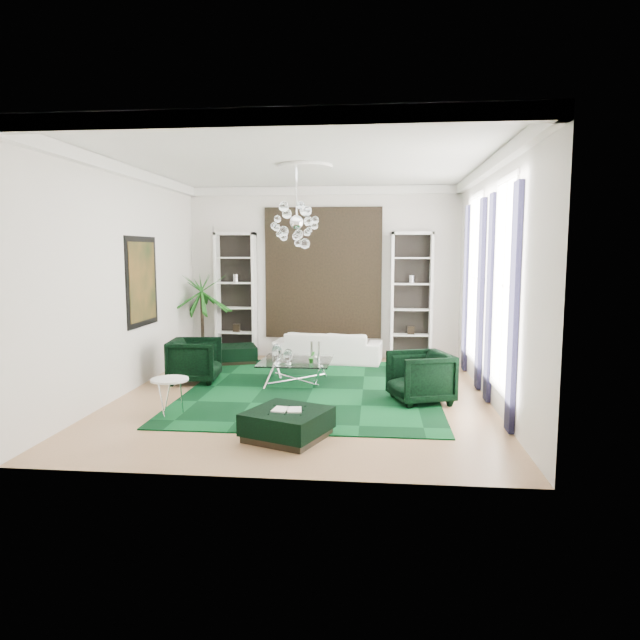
# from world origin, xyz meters

# --- Properties ---
(floor) EXTENTS (6.00, 7.00, 0.02)m
(floor) POSITION_xyz_m (0.00, 0.00, -0.01)
(floor) COLOR tan
(floor) RESTS_ON ground
(ceiling) EXTENTS (6.00, 7.00, 0.02)m
(ceiling) POSITION_xyz_m (0.00, 0.00, 3.81)
(ceiling) COLOR white
(ceiling) RESTS_ON ground
(wall_back) EXTENTS (6.00, 0.02, 3.80)m
(wall_back) POSITION_xyz_m (0.00, 3.51, 1.90)
(wall_back) COLOR silver
(wall_back) RESTS_ON ground
(wall_front) EXTENTS (6.00, 0.02, 3.80)m
(wall_front) POSITION_xyz_m (0.00, -3.51, 1.90)
(wall_front) COLOR silver
(wall_front) RESTS_ON ground
(wall_left) EXTENTS (0.02, 7.00, 3.80)m
(wall_left) POSITION_xyz_m (-3.01, 0.00, 1.90)
(wall_left) COLOR silver
(wall_left) RESTS_ON ground
(wall_right) EXTENTS (0.02, 7.00, 3.80)m
(wall_right) POSITION_xyz_m (3.01, 0.00, 1.90)
(wall_right) COLOR silver
(wall_right) RESTS_ON ground
(crown_molding) EXTENTS (6.00, 7.00, 0.18)m
(crown_molding) POSITION_xyz_m (0.00, 0.00, 3.70)
(crown_molding) COLOR white
(crown_molding) RESTS_ON ceiling
(ceiling_medallion) EXTENTS (0.90, 0.90, 0.05)m
(ceiling_medallion) POSITION_xyz_m (0.00, 0.30, 3.77)
(ceiling_medallion) COLOR white
(ceiling_medallion) RESTS_ON ceiling
(tapestry) EXTENTS (2.50, 0.06, 2.80)m
(tapestry) POSITION_xyz_m (0.00, 3.46, 1.90)
(tapestry) COLOR black
(tapestry) RESTS_ON wall_back
(shelving_left) EXTENTS (0.90, 0.38, 2.80)m
(shelving_left) POSITION_xyz_m (-1.95, 3.31, 1.40)
(shelving_left) COLOR white
(shelving_left) RESTS_ON floor
(shelving_right) EXTENTS (0.90, 0.38, 2.80)m
(shelving_right) POSITION_xyz_m (1.95, 3.31, 1.40)
(shelving_right) COLOR white
(shelving_right) RESTS_ON floor
(painting) EXTENTS (0.04, 1.30, 1.60)m
(painting) POSITION_xyz_m (-2.97, 0.60, 1.85)
(painting) COLOR black
(painting) RESTS_ON wall_left
(window_near) EXTENTS (0.03, 1.10, 2.90)m
(window_near) POSITION_xyz_m (2.99, -0.90, 1.90)
(window_near) COLOR white
(window_near) RESTS_ON wall_right
(curtain_near_a) EXTENTS (0.07, 0.30, 3.25)m
(curtain_near_a) POSITION_xyz_m (2.96, -1.68, 1.65)
(curtain_near_a) COLOR black
(curtain_near_a) RESTS_ON floor
(curtain_near_b) EXTENTS (0.07, 0.30, 3.25)m
(curtain_near_b) POSITION_xyz_m (2.96, -0.12, 1.65)
(curtain_near_b) COLOR black
(curtain_near_b) RESTS_ON floor
(window_far) EXTENTS (0.03, 1.10, 2.90)m
(window_far) POSITION_xyz_m (2.99, 1.50, 1.90)
(window_far) COLOR white
(window_far) RESTS_ON wall_right
(curtain_far_a) EXTENTS (0.07, 0.30, 3.25)m
(curtain_far_a) POSITION_xyz_m (2.96, 0.72, 1.65)
(curtain_far_a) COLOR black
(curtain_far_a) RESTS_ON floor
(curtain_far_b) EXTENTS (0.07, 0.30, 3.25)m
(curtain_far_b) POSITION_xyz_m (2.96, 2.28, 1.65)
(curtain_far_b) COLOR black
(curtain_far_b) RESTS_ON floor
(rug) EXTENTS (4.20, 5.00, 0.02)m
(rug) POSITION_xyz_m (0.11, 0.42, 0.01)
(rug) COLOR black
(rug) RESTS_ON floor
(sofa) EXTENTS (2.34, 1.08, 0.66)m
(sofa) POSITION_xyz_m (0.16, 2.87, 0.33)
(sofa) COLOR white
(sofa) RESTS_ON floor
(armchair_left) EXTENTS (0.96, 0.94, 0.81)m
(armchair_left) POSITION_xyz_m (-2.10, 0.77, 0.40)
(armchair_left) COLOR black
(armchair_left) RESTS_ON floor
(armchair_right) EXTENTS (1.13, 1.11, 0.81)m
(armchair_right) POSITION_xyz_m (1.89, -0.25, 0.41)
(armchair_right) COLOR black
(armchair_right) RESTS_ON floor
(coffee_table) EXTENTS (1.27, 1.27, 0.43)m
(coffee_table) POSITION_xyz_m (-0.24, 0.82, 0.22)
(coffee_table) COLOR white
(coffee_table) RESTS_ON floor
(ottoman_side) EXTENTS (1.04, 1.04, 0.36)m
(ottoman_side) POSITION_xyz_m (-1.80, 2.64, 0.18)
(ottoman_side) COLOR black
(ottoman_side) RESTS_ON floor
(ottoman_front) EXTENTS (1.21, 1.21, 0.37)m
(ottoman_front) POSITION_xyz_m (0.07, -2.20, 0.19)
(ottoman_front) COLOR black
(ottoman_front) RESTS_ON floor
(book) EXTENTS (0.38, 0.25, 0.03)m
(book) POSITION_xyz_m (0.07, -2.20, 0.39)
(book) COLOR white
(book) RESTS_ON ottoman_front
(side_table) EXTENTS (0.57, 0.57, 0.53)m
(side_table) POSITION_xyz_m (-1.80, -1.31, 0.26)
(side_table) COLOR white
(side_table) RESTS_ON floor
(palm) EXTENTS (1.78, 1.78, 2.46)m
(palm) POSITION_xyz_m (-2.63, 2.94, 1.23)
(palm) COLOR #195817
(palm) RESTS_ON floor
(chandelier) EXTENTS (1.14, 1.14, 0.80)m
(chandelier) POSITION_xyz_m (-0.11, 0.04, 2.85)
(chandelier) COLOR white
(chandelier) RESTS_ON ceiling
(table_plant) EXTENTS (0.15, 0.14, 0.22)m
(table_plant) POSITION_xyz_m (0.07, 0.56, 0.54)
(table_plant) COLOR #195817
(table_plant) RESTS_ON coffee_table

